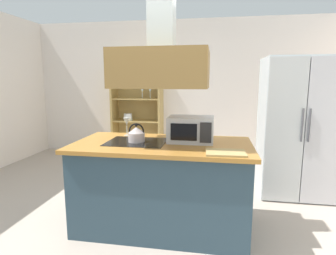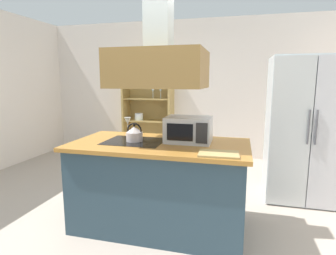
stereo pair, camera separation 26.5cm
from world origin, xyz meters
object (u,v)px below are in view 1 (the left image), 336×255
dish_cabinet (138,117)px  wine_glass_on_counter (127,122)px  kettle (136,134)px  cutting_board (226,153)px  refrigerator (296,127)px  microwave (191,129)px

dish_cabinet → wine_glass_on_counter: (0.56, -2.43, 0.26)m
kettle → wine_glass_on_counter: bearing=123.3°
dish_cabinet → cutting_board: bearing=-61.6°
dish_cabinet → kettle: size_ratio=9.29×
dish_cabinet → kettle: bearing=-74.4°
refrigerator → wine_glass_on_counter: 2.23m
cutting_board → wine_glass_on_counter: 1.27m
cutting_board → microwave: 0.56m
kettle → cutting_board: bearing=-19.9°
kettle → microwave: bearing=11.5°
cutting_board → refrigerator: bearing=57.0°
refrigerator → cutting_board: bearing=-123.0°
refrigerator → microwave: bearing=-141.1°
dish_cabinet → kettle: 2.85m
dish_cabinet → cutting_board: size_ratio=5.25×
kettle → dish_cabinet: bearing=105.6°
kettle → wine_glass_on_counter: 0.37m
microwave → wine_glass_on_counter: (-0.75, 0.19, 0.02)m
refrigerator → dish_cabinet: (-2.62, 1.58, -0.12)m
refrigerator → kettle: bearing=-147.9°
microwave → refrigerator: bearing=38.9°
kettle → cutting_board: (0.89, -0.32, -0.07)m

